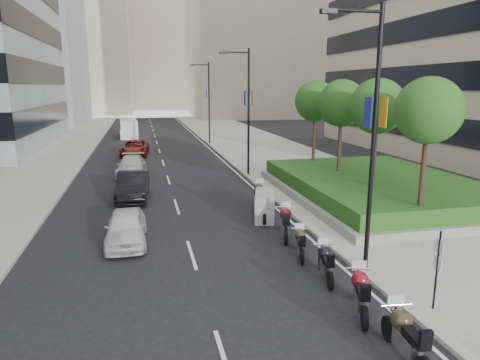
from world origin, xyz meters
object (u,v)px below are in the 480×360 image
object	(u,v)px
car_b	(133,185)
delivery_van	(129,130)
car_d	(135,148)
car_c	(132,166)
parking_sign	(437,266)
motorcycle_3	(301,243)
lamp_post_2	(208,99)
motorcycle_2	(326,263)
motorcycle_0	(405,336)
lamp_post_0	(370,129)
motorcycle_6	(258,195)
car_a	(126,227)
lamp_post_1	(246,106)
motorcycle_4	(286,223)
motorcycle_5	(265,206)
motorcycle_1	(361,293)

from	to	relation	value
car_b	delivery_van	xyz separation A→B (m)	(-0.92, 31.19, 0.25)
car_d	car_c	bearing A→B (deg)	-86.06
parking_sign	motorcycle_3	distance (m)	5.44
lamp_post_2	motorcycle_3	world-z (taller)	lamp_post_2
motorcycle_2	car_b	distance (m)	14.02
motorcycle_3	car_d	world-z (taller)	car_d
motorcycle_3	motorcycle_0	bearing A→B (deg)	-162.96
lamp_post_0	motorcycle_6	size ratio (longest dim) A/B	3.92
parking_sign	car_a	world-z (taller)	parking_sign
motorcycle_2	motorcycle_0	bearing A→B (deg)	-167.25
motorcycle_0	motorcycle_6	world-z (taller)	motorcycle_6
car_c	delivery_van	distance (m)	24.35
motorcycle_0	lamp_post_1	bearing A→B (deg)	2.19
motorcycle_4	car_d	distance (m)	25.38
lamp_post_0	motorcycle_5	size ratio (longest dim) A/B	3.68
motorcycle_2	motorcycle_5	distance (m)	6.84
motorcycle_2	motorcycle_4	xyz separation A→B (m)	(0.00, 4.19, 0.08)
car_c	delivery_van	xyz separation A→B (m)	(-0.72, 24.33, 0.34)
motorcycle_0	motorcycle_3	size ratio (longest dim) A/B	1.22
lamp_post_2	motorcycle_5	size ratio (longest dim) A/B	3.68
motorcycle_0	car_b	bearing A→B (deg)	26.98
motorcycle_0	car_a	bearing A→B (deg)	40.90
motorcycle_0	motorcycle_2	size ratio (longest dim) A/B	1.12
motorcycle_0	delivery_van	size ratio (longest dim) A/B	0.43
motorcycle_6	car_c	world-z (taller)	car_c
lamp_post_1	delivery_van	bearing A→B (deg)	108.56
motorcycle_3	car_a	distance (m)	7.23
motorcycle_1	lamp_post_2	bearing A→B (deg)	18.68
car_c	parking_sign	bearing A→B (deg)	-64.72
lamp_post_0	motorcycle_3	distance (m)	5.15
motorcycle_6	car_b	size ratio (longest dim) A/B	0.48
motorcycle_2	motorcycle_6	world-z (taller)	motorcycle_6
motorcycle_3	car_b	size ratio (longest dim) A/B	0.40
motorcycle_0	motorcycle_5	xyz separation A→B (m)	(-0.16, 11.43, 0.06)
car_b	motorcycle_2	bearing A→B (deg)	-58.70
car_c	car_d	xyz separation A→B (m)	(0.13, 9.45, 0.02)
lamp_post_2	car_b	bearing A→B (deg)	-109.29
lamp_post_0	motorcycle_5	xyz separation A→B (m)	(-1.60, 6.69, -4.38)
car_d	motorcycle_1	bearing A→B (deg)	-73.22
motorcycle_3	motorcycle_5	xyz separation A→B (m)	(-0.04, 4.81, 0.16)
lamp_post_0	lamp_post_1	world-z (taller)	same
motorcycle_2	delivery_van	xyz separation A→B (m)	(-7.45, 43.59, 0.47)
car_c	motorcycle_5	bearing A→B (deg)	-58.61
car_b	motorcycle_1	bearing A→B (deg)	-62.47
lamp_post_0	motorcycle_4	distance (m)	6.15
motorcycle_4	motorcycle_0	bearing A→B (deg)	-162.75
lamp_post_0	motorcycle_2	size ratio (longest dim) A/B	4.25
motorcycle_1	motorcycle_4	distance (m)	6.53
lamp_post_0	lamp_post_1	distance (m)	17.00
car_b	car_d	distance (m)	16.30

